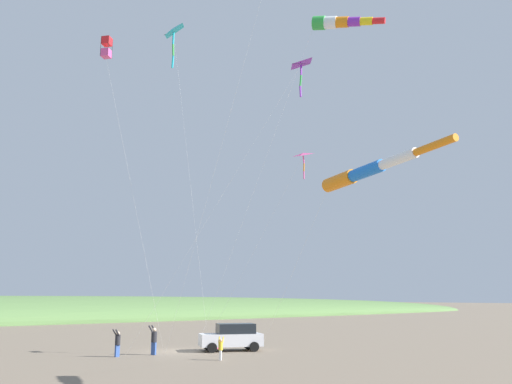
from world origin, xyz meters
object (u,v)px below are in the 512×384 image
Objects in this scene: person_child_green_jacket at (118,342)px; person_child_grey_jacket at (221,347)px; kite_delta_striped_overhead at (173,32)px; kite_box_long_streamer_left at (107,49)px; kite_windsock_checkered_midright at (338,22)px; kite_delta_small_distant at (300,64)px; kite_windsock_white_trailing at (364,172)px; person_adult_flyer at (154,339)px; parked_car at (232,337)px; kite_delta_yellow_midlevel at (303,156)px; cooler_box at (216,345)px.

person_child_green_jacket reaches higher than person_child_grey_jacket.
person_child_green_jacket is 0.08× the size of kite_delta_striped_overhead.
person_child_grey_jacket is at bearing -131.47° from kite_delta_striped_overhead.
kite_delta_striped_overhead reaches higher than kite_box_long_streamer_left.
kite_delta_striped_overhead reaches higher than kite_windsock_checkered_midright.
kite_delta_small_distant is at bearing -144.90° from kite_delta_striped_overhead.
kite_box_long_streamer_left is at bearing 27.77° from kite_windsock_white_trailing.
kite_windsock_white_trailing is at bearing -178.70° from person_adult_flyer.
parked_car is at bearing -41.82° from person_child_grey_jacket.
kite_windsock_white_trailing is (-17.95, -0.41, 7.82)m from person_adult_flyer.
kite_delta_yellow_midlevel reaches higher than parked_car.
cooler_box is 0.03× the size of kite_delta_small_distant.
kite_windsock_checkered_midright is 1.56× the size of kite_delta_yellow_midlevel.
kite_delta_striped_overhead is at bearing -65.04° from kite_box_long_streamer_left.
kite_delta_striped_overhead is (-3.11, -1.54, 20.33)m from person_child_green_jacket.
person_child_grey_jacket is at bearing 26.40° from kite_delta_small_distant.
cooler_box is 0.33× the size of person_adult_flyer.
kite_windsock_white_trailing reaches higher than cooler_box.
person_child_green_jacket is at bearing 8.56° from kite_windsock_white_trailing.
kite_box_long_streamer_left is (-5.31, 6.25, 16.38)m from person_adult_flyer.
kite_delta_striped_overhead is 1.65× the size of kite_delta_yellow_midlevel.
kite_delta_yellow_midlevel is (-4.22, -7.76, -8.31)m from kite_delta_striped_overhead.
person_child_green_jacket is 17.85m from kite_box_long_streamer_left.
kite_windsock_checkered_midright is (-10.96, -0.06, 19.11)m from parked_car.
kite_delta_yellow_midlevel reaches higher than person_child_green_jacket.
kite_windsock_white_trailing is at bearing 164.66° from cooler_box.
kite_delta_yellow_midlevel is at bearing -166.78° from parked_car.
cooler_box is 0.46× the size of person_child_grey_jacket.
person_child_grey_jacket is at bearing -6.28° from kite_windsock_white_trailing.
kite_windsock_white_trailing is at bearing 163.21° from parked_car.
parked_car is 13.51m from kite_delta_yellow_midlevel.
person_adult_flyer is 15.48m from kite_delta_yellow_midlevel.
kite_box_long_streamer_left reaches higher than kite_windsock_white_trailing.
kite_delta_yellow_midlevel is at bearing -30.87° from kite_windsock_white_trailing.
kite_delta_small_distant is at bearing 172.50° from cooler_box.
kite_delta_striped_overhead reaches higher than parked_car.
kite_box_long_streamer_left is 14.03m from kite_delta_yellow_midlevel.
parked_car is at bearing -99.25° from person_child_green_jacket.
person_child_green_jacket is at bearing 51.77° from kite_delta_yellow_midlevel.
kite_windsock_white_trailing is (-15.17, -1.22, -12.42)m from kite_delta_striped_overhead.
person_adult_flyer is 0.09× the size of kite_windsock_checkered_midright.
kite_windsock_white_trailing is (-6.03, 5.19, -11.22)m from kite_windsock_checkered_midright.
kite_windsock_checkered_midright is 3.39m from kite_delta_small_distant.
kite_delta_striped_overhead is (-4.13, 6.51, 21.05)m from cooler_box.
kite_delta_small_distant is at bearing 137.00° from kite_delta_yellow_midlevel.
parked_car is at bearing -16.79° from kite_windsock_white_trailing.
kite_delta_small_distant is (1.98, 1.37, -2.39)m from kite_windsock_checkered_midright.
kite_delta_small_distant is at bearing -156.99° from person_adult_flyer.
parked_car is 7.98m from person_child_green_jacket.
person_child_green_jacket is at bearing -34.67° from kite_box_long_streamer_left.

